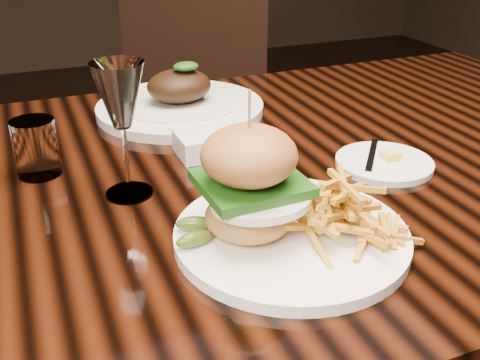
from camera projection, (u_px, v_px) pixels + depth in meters
name	position (u px, v px, depth m)	size (l,w,h in m)	color
dining_table	(244.00, 208.00, 0.91)	(1.60, 0.90, 0.75)	black
burger_plate	(288.00, 205.00, 0.66)	(0.28, 0.28, 0.19)	white
side_saucer	(384.00, 162.00, 0.87)	(0.15, 0.15, 0.02)	white
ramekin	(202.00, 144.00, 0.90)	(0.08, 0.08, 0.04)	white
wine_glass	(120.00, 100.00, 0.73)	(0.07, 0.07, 0.19)	white
water_tumbler	(36.00, 148.00, 0.83)	(0.06, 0.06, 0.09)	white
far_dish	(180.00, 103.00, 1.08)	(0.32, 0.32, 0.10)	white
chair_far	(194.00, 105.00, 1.77)	(0.60, 0.61, 0.95)	black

